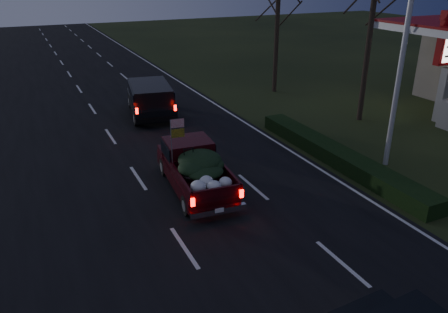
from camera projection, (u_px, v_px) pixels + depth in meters
name	position (u px, v px, depth m)	size (l,w,h in m)	color
ground	(184.00, 248.00, 12.45)	(120.00, 120.00, 0.00)	black
road_asphalt	(184.00, 248.00, 12.45)	(14.00, 120.00, 0.02)	black
hedge_row	(337.00, 156.00, 17.89)	(1.00, 10.00, 0.60)	black
light_pole	(407.00, 25.00, 15.69)	(0.50, 0.90, 9.16)	silver
bare_tree_far	(278.00, 7.00, 26.55)	(3.60, 3.60, 7.00)	black
pickup_truck	(195.00, 166.00, 15.49)	(2.14, 4.74, 2.42)	#34070C
lead_suv	(150.00, 96.00, 23.35)	(2.87, 5.27, 1.44)	black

